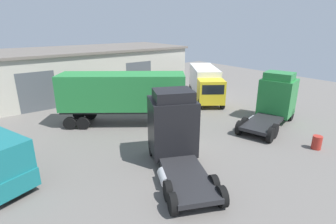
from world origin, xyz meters
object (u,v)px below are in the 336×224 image
Objects in this scene: box_truck_yellow at (205,81)px; tractor_unit_green at (275,99)px; tractor_unit_black at (174,130)px; oil_drum at (317,142)px; container_trailer_green at (122,93)px.

tractor_unit_green is at bearing 31.82° from box_truck_yellow.
tractor_unit_black reaches higher than oil_drum.
tractor_unit_black is 14.14m from box_truck_yellow.
oil_drum is at bearing 22.84° from box_truck_yellow.
tractor_unit_black reaches higher than container_trailer_green.
tractor_unit_green is at bearing 1.93° from container_trailer_green.
box_truck_yellow is at bearing 71.30° from tractor_unit_green.
container_trailer_green is (-10.05, 6.85, 0.69)m from tractor_unit_green.
box_truck_yellow is 9.25× the size of oil_drum.
tractor_unit_green reaches higher than box_truck_yellow.
container_trailer_green is at bearing -46.70° from box_truck_yellow.
oil_drum is at bearing -132.52° from tractor_unit_green.
container_trailer_green is at bearing 19.81° from tractor_unit_black.
tractor_unit_black is at bearing -16.74° from box_truck_yellow.
tractor_unit_green is at bearing 62.97° from oil_drum.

